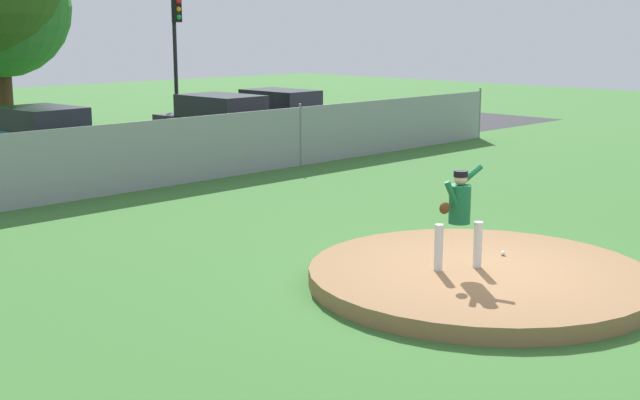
{
  "coord_description": "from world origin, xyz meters",
  "views": [
    {
      "loc": [
        -10.23,
        -6.94,
        3.78
      ],
      "look_at": [
        -0.51,
        2.89,
        0.95
      ],
      "focal_mm": 47.19,
      "sensor_mm": 36.0,
      "label": 1
    }
  ],
  "objects_px": {
    "traffic_light_far": "(176,41)",
    "parked_car_white": "(281,115)",
    "pitcher_youth": "(459,209)",
    "parked_car_charcoal": "(221,124)",
    "baseball": "(503,253)",
    "traffic_cone_orange": "(142,152)",
    "parked_car_teal": "(42,139)"
  },
  "relations": [
    {
      "from": "traffic_light_far",
      "to": "parked_car_white",
      "type": "bearing_deg",
      "value": -63.19
    },
    {
      "from": "pitcher_youth",
      "to": "traffic_cone_orange",
      "type": "height_order",
      "value": "pitcher_youth"
    },
    {
      "from": "baseball",
      "to": "traffic_cone_orange",
      "type": "xyz_separation_m",
      "value": [
        2.15,
        13.65,
        -0.02
      ]
    },
    {
      "from": "traffic_cone_orange",
      "to": "traffic_light_far",
      "type": "xyz_separation_m",
      "value": [
        4.53,
        4.55,
        3.08
      ]
    },
    {
      "from": "parked_car_teal",
      "to": "parked_car_white",
      "type": "xyz_separation_m",
      "value": [
        8.9,
        0.08,
        0.02
      ]
    },
    {
      "from": "pitcher_youth",
      "to": "parked_car_charcoal",
      "type": "relative_size",
      "value": 0.33
    },
    {
      "from": "baseball",
      "to": "parked_car_white",
      "type": "height_order",
      "value": "parked_car_white"
    },
    {
      "from": "parked_car_white",
      "to": "pitcher_youth",
      "type": "bearing_deg",
      "value": -123.38
    },
    {
      "from": "parked_car_charcoal",
      "to": "traffic_light_far",
      "type": "relative_size",
      "value": 0.98
    },
    {
      "from": "pitcher_youth",
      "to": "traffic_light_far",
      "type": "bearing_deg",
      "value": 66.66
    },
    {
      "from": "parked_car_white",
      "to": "traffic_cone_orange",
      "type": "distance_m",
      "value": 6.42
    },
    {
      "from": "pitcher_youth",
      "to": "traffic_cone_orange",
      "type": "relative_size",
      "value": 2.84
    },
    {
      "from": "pitcher_youth",
      "to": "parked_car_teal",
      "type": "distance_m",
      "value": 14.54
    },
    {
      "from": "pitcher_youth",
      "to": "baseball",
      "type": "height_order",
      "value": "pitcher_youth"
    },
    {
      "from": "parked_car_white",
      "to": "traffic_light_far",
      "type": "relative_size",
      "value": 0.96
    },
    {
      "from": "parked_car_charcoal",
      "to": "traffic_light_far",
      "type": "distance_m",
      "value": 5.16
    },
    {
      "from": "pitcher_youth",
      "to": "parked_car_white",
      "type": "bearing_deg",
      "value": 56.62
    },
    {
      "from": "parked_car_teal",
      "to": "parked_car_white",
      "type": "bearing_deg",
      "value": 0.52
    },
    {
      "from": "baseball",
      "to": "traffic_cone_orange",
      "type": "bearing_deg",
      "value": 81.03
    },
    {
      "from": "parked_car_white",
      "to": "traffic_light_far",
      "type": "xyz_separation_m",
      "value": [
        -1.79,
        3.54,
        2.52
      ]
    },
    {
      "from": "pitcher_youth",
      "to": "parked_car_charcoal",
      "type": "bearing_deg",
      "value": 65.11
    },
    {
      "from": "pitcher_youth",
      "to": "parked_car_teal",
      "type": "bearing_deg",
      "value": 87.16
    },
    {
      "from": "parked_car_teal",
      "to": "traffic_light_far",
      "type": "xyz_separation_m",
      "value": [
        7.11,
        3.62,
        2.54
      ]
    },
    {
      "from": "parked_car_charcoal",
      "to": "parked_car_teal",
      "type": "xyz_separation_m",
      "value": [
        -5.71,
        0.67,
        -0.03
      ]
    },
    {
      "from": "baseball",
      "to": "parked_car_white",
      "type": "bearing_deg",
      "value": 59.96
    },
    {
      "from": "parked_car_white",
      "to": "traffic_cone_orange",
      "type": "relative_size",
      "value": 8.56
    },
    {
      "from": "baseball",
      "to": "parked_car_teal",
      "type": "xyz_separation_m",
      "value": [
        -0.42,
        14.57,
        0.51
      ]
    },
    {
      "from": "parked_car_white",
      "to": "traffic_light_far",
      "type": "bearing_deg",
      "value": 116.81
    },
    {
      "from": "parked_car_charcoal",
      "to": "parked_car_teal",
      "type": "bearing_deg",
      "value": 173.35
    },
    {
      "from": "baseball",
      "to": "parked_car_teal",
      "type": "relative_size",
      "value": 0.02
    },
    {
      "from": "parked_car_white",
      "to": "parked_car_teal",
      "type": "bearing_deg",
      "value": -179.48
    },
    {
      "from": "parked_car_charcoal",
      "to": "parked_car_white",
      "type": "relative_size",
      "value": 1.02
    }
  ]
}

